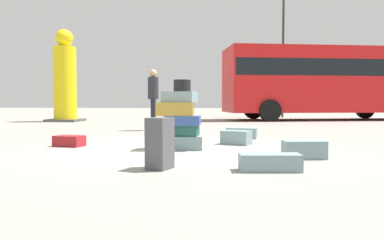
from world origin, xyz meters
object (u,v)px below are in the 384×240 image
at_px(suitcase_maroon_behind_tower, 69,141).
at_px(suitcase_slate_upright_blue, 270,162).
at_px(suitcase_tower, 180,121).
at_px(suitcase_slate_left_side, 242,133).
at_px(parked_bus, 322,79).
at_px(yellow_dummy_statue, 65,81).
at_px(person_bearded_onlooker, 153,94).
at_px(suitcase_slate_foreground_near, 304,150).
at_px(lamp_post, 283,33).
at_px(suitcase_charcoal_right_side, 160,143).
at_px(suitcase_slate_foreground_far, 236,138).

bearing_deg(suitcase_maroon_behind_tower, suitcase_slate_upright_blue, -19.40).
height_order(suitcase_tower, suitcase_slate_left_side, suitcase_tower).
bearing_deg(parked_bus, yellow_dummy_statue, -179.46).
height_order(suitcase_slate_upright_blue, person_bearded_onlooker, person_bearded_onlooker).
bearing_deg(parked_bus, suitcase_maroon_behind_tower, -135.30).
bearing_deg(suitcase_slate_foreground_near, lamp_post, 75.23).
height_order(person_bearded_onlooker, yellow_dummy_statue, yellow_dummy_statue).
height_order(suitcase_tower, suitcase_slate_foreground_near, suitcase_tower).
height_order(suitcase_tower, lamp_post, lamp_post).
bearing_deg(suitcase_tower, lamp_post, 75.39).
bearing_deg(suitcase_charcoal_right_side, suitcase_tower, 109.84).
xyz_separation_m(suitcase_slate_foreground_near, lamp_post, (1.63, 14.48, 4.24)).
bearing_deg(yellow_dummy_statue, parked_bus, 12.74).
bearing_deg(lamp_post, suitcase_maroon_behind_tower, -112.71).
distance_m(suitcase_charcoal_right_side, parked_bus, 13.81).
relative_size(suitcase_slate_foreground_far, parked_bus, 0.06).
relative_size(suitcase_slate_upright_blue, lamp_post, 0.11).
height_order(suitcase_charcoal_right_side, yellow_dummy_statue, yellow_dummy_statue).
bearing_deg(parked_bus, suitcase_slate_left_side, -125.40).
height_order(suitcase_maroon_behind_tower, lamp_post, lamp_post).
bearing_deg(suitcase_slate_left_side, lamp_post, 87.56).
distance_m(yellow_dummy_statue, parked_bus, 11.13).
xyz_separation_m(suitcase_tower, suitcase_slate_upright_blue, (1.33, -1.88, -0.39)).
height_order(suitcase_tower, suitcase_maroon_behind_tower, suitcase_tower).
xyz_separation_m(suitcase_tower, lamp_post, (3.55, 13.62, 3.88)).
bearing_deg(parked_bus, person_bearded_onlooker, -144.58).
distance_m(suitcase_slate_foreground_near, suitcase_maroon_behind_tower, 4.12).
height_order(suitcase_slate_left_side, lamp_post, lamp_post).
bearing_deg(lamp_post, person_bearded_onlooker, -117.05).
distance_m(suitcase_maroon_behind_tower, lamp_post, 15.15).
bearing_deg(suitcase_charcoal_right_side, suitcase_maroon_behind_tower, 154.20).
distance_m(suitcase_slate_foreground_near, suitcase_slate_left_side, 3.01).
relative_size(suitcase_slate_foreground_near, person_bearded_onlooker, 0.34).
height_order(suitcase_charcoal_right_side, lamp_post, lamp_post).
xyz_separation_m(suitcase_slate_foreground_near, suitcase_slate_left_side, (-0.80, 2.90, -0.01)).
bearing_deg(suitcase_charcoal_right_side, suitcase_slate_foreground_far, 89.87).
xyz_separation_m(suitcase_slate_upright_blue, parked_bus, (3.60, 12.81, 1.73)).
bearing_deg(person_bearded_onlooker, suitcase_slate_left_side, 30.46).
height_order(suitcase_slate_foreground_far, parked_bus, parked_bus).
distance_m(person_bearded_onlooker, parked_bus, 9.30).
height_order(suitcase_slate_foreground_near, lamp_post, lamp_post).
height_order(suitcase_slate_foreground_near, suitcase_maroon_behind_tower, suitcase_slate_foreground_near).
distance_m(suitcase_slate_left_side, lamp_post, 12.57).
height_order(suitcase_slate_foreground_far, suitcase_maroon_behind_tower, suitcase_slate_foreground_far).
distance_m(suitcase_slate_foreground_near, suitcase_charcoal_right_side, 2.16).
bearing_deg(yellow_dummy_statue, suitcase_charcoal_right_side, -60.16).
height_order(suitcase_slate_foreground_near, person_bearded_onlooker, person_bearded_onlooker).
height_order(suitcase_slate_foreground_far, yellow_dummy_statue, yellow_dummy_statue).
xyz_separation_m(suitcase_slate_left_side, person_bearded_onlooker, (-2.43, 2.05, 0.92)).
distance_m(suitcase_slate_left_side, suitcase_maroon_behind_tower, 3.67).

